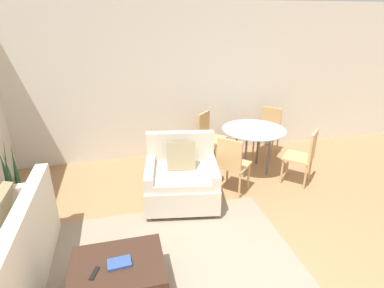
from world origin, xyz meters
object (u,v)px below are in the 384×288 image
Objects in this scene: tv_remote_primary at (94,273)px; dining_chair_far_left at (208,133)px; armchair at (181,179)px; potted_plant at (15,197)px; dining_chair_far_right at (269,128)px; dining_table at (253,134)px; dining_chair_near_left at (232,162)px; dining_chair_near_right at (305,154)px; book_stack at (119,263)px; ottoman at (119,278)px.

tv_remote_primary is 3.34m from dining_chair_far_left.
potted_plant is at bearing 173.04° from armchair.
dining_table is at bearing -135.00° from dining_chair_far_right.
dining_chair_near_left is at bearing -135.00° from dining_chair_far_right.
dining_chair_near_left is (0.77, 0.04, 0.16)m from armchair.
dining_chair_near_left and dining_chair_far_left have the same top height.
dining_chair_near_left is 1.20m from dining_chair_far_left.
dining_chair_near_right is at bearing -45.00° from dining_table.
dining_table is at bearing 41.23° from tv_remote_primary.
dining_table is at bearing 5.86° from potted_plant.
potted_plant is at bearing 175.63° from dining_chair_near_left.
armchair reaches higher than dining_chair_near_right.
armchair is 7.29× the size of tv_remote_primary.
dining_chair_near_left is 1.00× the size of dining_chair_near_right.
dining_chair_near_left and dining_chair_near_right have the same top height.
book_stack is at bearing 15.82° from tv_remote_primary.
book_stack is 3.23m from dining_chair_near_right.
book_stack reaches higher than ottoman.
armchair is 1.71m from ottoman.
tv_remote_primary is (-1.10, -1.52, 0.03)m from armchair.
tv_remote_primary is at bearing -140.09° from dining_chair_near_left.
dining_chair_near_left is at bearing -135.00° from dining_table.
book_stack is at bearing -51.82° from potted_plant.
dining_chair_near_right is at bearing -45.00° from dining_chair_far_left.
book_stack is (-0.88, -1.46, 0.04)m from armchair.
dining_chair_near_right is (4.22, -0.23, 0.30)m from potted_plant.
tv_remote_primary is (-0.22, -0.06, -0.01)m from book_stack.
armchair reaches higher than ottoman.
ottoman is at bearing -121.85° from dining_chair_far_left.
dining_chair_far_left is (0.00, 1.20, 0.00)m from dining_chair_near_left.
dining_chair_near_right is 1.00× the size of dining_chair_far_right.
dining_table is (2.27, 2.09, 0.46)m from ottoman.
potted_plant is (-1.34, 1.72, 0.01)m from ottoman.
dining_table reaches higher than book_stack.
dining_chair_far_right is (1.97, 1.25, 0.16)m from armchair.
armchair reaches higher than dining_table.
dining_chair_near_left is at bearing -90.00° from dining_chair_far_left.
dining_table is at bearing 45.00° from dining_chair_near_left.
potted_plant is 0.98× the size of dining_table.
dining_chair_far_right is (1.20, 1.20, 0.00)m from dining_chair_near_left.
dining_table is 1.18× the size of dining_chair_far_left.
ottoman is 0.95× the size of dining_chair_far_right.
tv_remote_primary is 0.17× the size of dining_chair_near_left.
ottoman is at bearing -136.88° from dining_chair_far_right.
armchair is 1.55m from dining_table.
dining_chair_far_left reaches higher than dining_table.
armchair reaches higher than dining_chair_near_left.
armchair is 2.27m from potted_plant.
ottoman is (-0.91, -1.45, -0.14)m from armchair.
potted_plant reaches higher than armchair.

